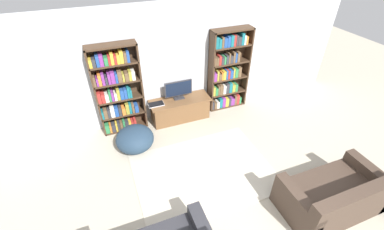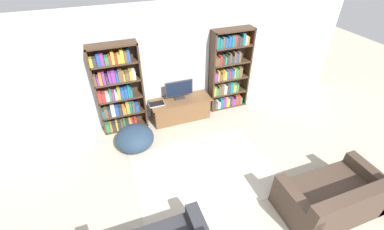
{
  "view_description": "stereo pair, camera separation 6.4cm",
  "coord_description": "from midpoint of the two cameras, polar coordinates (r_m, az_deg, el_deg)",
  "views": [
    {
      "loc": [
        -1.46,
        -0.79,
        3.71
      ],
      "look_at": [
        0.02,
        3.04,
        0.7
      ],
      "focal_mm": 24.0,
      "sensor_mm": 36.0,
      "label": 1
    },
    {
      "loc": [
        -1.4,
        -0.81,
        3.71
      ],
      "look_at": [
        0.02,
        3.04,
        0.7
      ],
      "focal_mm": 24.0,
      "sensor_mm": 36.0,
      "label": 2
    }
  ],
  "objects": [
    {
      "name": "beanbag_ottoman",
      "position": [
        5.35,
        -12.9,
        -5.21
      ],
      "size": [
        0.76,
        0.76,
        0.5
      ],
      "primitive_type": "ellipsoid",
      "color": "#23384C",
      "rests_on": "ground_plane"
    },
    {
      "name": "bookshelf_left",
      "position": [
        5.57,
        -16.59,
        5.14
      ],
      "size": [
        0.96,
        0.3,
        1.97
      ],
      "color": "#422D1E",
      "rests_on": "ground_plane"
    },
    {
      "name": "wall_back",
      "position": [
        5.76,
        -4.84,
        11.38
      ],
      "size": [
        8.8,
        0.06,
        2.6
      ],
      "color": "silver",
      "rests_on": "ground_plane"
    },
    {
      "name": "laptop",
      "position": [
        5.76,
        -8.32,
        2.37
      ],
      "size": [
        0.35,
        0.2,
        0.03
      ],
      "color": "#B7B7BC",
      "rests_on": "tv_stand"
    },
    {
      "name": "television",
      "position": [
        5.82,
        -3.35,
        5.66
      ],
      "size": [
        0.64,
        0.16,
        0.44
      ],
      "color": "#2D2D33",
      "rests_on": "tv_stand"
    },
    {
      "name": "bookshelf_right",
      "position": [
        6.21,
        7.49,
        9.57
      ],
      "size": [
        0.96,
        0.3,
        1.97
      ],
      "color": "#422D1E",
      "rests_on": "ground_plane"
    },
    {
      "name": "couch_right_sofa",
      "position": [
        4.78,
        28.58,
        -15.59
      ],
      "size": [
        1.62,
        0.89,
        0.8
      ],
      "color": "#423328",
      "rests_on": "ground_plane"
    },
    {
      "name": "tv_stand",
      "position": [
        6.03,
        -2.97,
        1.33
      ],
      "size": [
        1.4,
        0.51,
        0.52
      ],
      "color": "brown",
      "rests_on": "ground_plane"
    },
    {
      "name": "area_rug",
      "position": [
        4.93,
        2.24,
        -12.46
      ],
      "size": [
        2.52,
        1.84,
        0.02
      ],
      "color": "beige",
      "rests_on": "ground_plane"
    }
  ]
}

